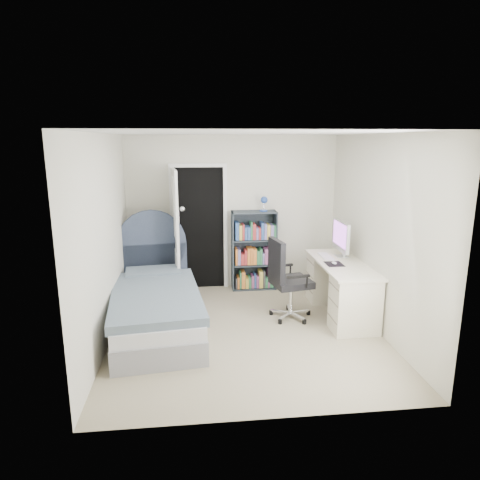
{
  "coord_description": "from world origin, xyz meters",
  "views": [
    {
      "loc": [
        -0.64,
        -5.09,
        2.42
      ],
      "look_at": [
        -0.04,
        0.34,
        1.14
      ],
      "focal_mm": 32.0,
      "sensor_mm": 36.0,
      "label": 1
    }
  ],
  "objects": [
    {
      "name": "desk",
      "position": [
        1.39,
        0.41,
        0.42
      ],
      "size": [
        0.63,
        1.57,
        1.28
      ],
      "color": "beige",
      "rests_on": "ground"
    },
    {
      "name": "bookcase",
      "position": [
        0.35,
        1.64,
        0.61
      ],
      "size": [
        0.73,
        0.31,
        1.54
      ],
      "color": "#313C44",
      "rests_on": "ground"
    },
    {
      "name": "floor_lamp",
      "position": [
        -0.84,
        1.37,
        0.59
      ],
      "size": [
        0.21,
        0.21,
        1.45
      ],
      "color": "silver",
      "rests_on": "ground"
    },
    {
      "name": "room_shell",
      "position": [
        0.0,
        0.0,
        1.25
      ],
      "size": [
        3.5,
        3.7,
        2.6
      ],
      "color": "gray",
      "rests_on": "ground"
    },
    {
      "name": "bed",
      "position": [
        -1.16,
        0.3,
        0.32
      ],
      "size": [
        1.31,
        2.38,
        1.4
      ],
      "color": "gray",
      "rests_on": "ground"
    },
    {
      "name": "office_chair",
      "position": [
        0.59,
        0.37,
        0.62
      ],
      "size": [
        0.61,
        0.63,
        1.13
      ],
      "color": "silver",
      "rests_on": "ground"
    },
    {
      "name": "nightstand",
      "position": [
        -1.09,
        1.59,
        0.41
      ],
      "size": [
        0.42,
        0.42,
        0.62
      ],
      "color": "tan",
      "rests_on": "ground"
    },
    {
      "name": "door",
      "position": [
        -0.78,
        1.51,
        1.03
      ],
      "size": [
        0.92,
        0.83,
        2.06
      ],
      "color": "black",
      "rests_on": "ground"
    }
  ]
}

